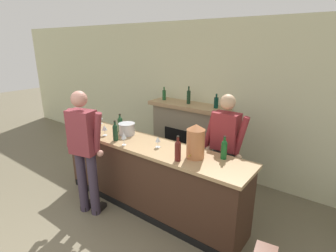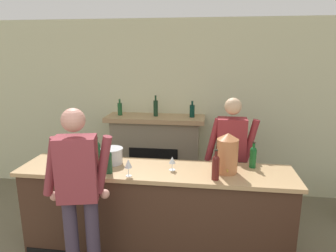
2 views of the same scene
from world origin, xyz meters
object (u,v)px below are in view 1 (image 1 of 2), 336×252
at_px(fireplace_stone, 188,136).
at_px(person_bartender, 224,148).
at_px(wine_glass_by_dispenser, 104,128).
at_px(wine_bottle_rose_blush, 115,132).
at_px(person_customer, 84,149).
at_px(wine_bottle_riesling_slim, 120,124).
at_px(wine_bottle_cabernet_heavy, 224,149).
at_px(ice_bucket_steel, 127,129).
at_px(wine_glass_mid_counter, 158,140).
at_px(wine_glass_front_left, 124,136).
at_px(wine_bottle_port_short, 178,150).
at_px(wine_glass_near_bucket, 100,117).
at_px(copper_dispenser, 196,141).

bearing_deg(fireplace_stone, person_bartender, -34.53).
distance_m(fireplace_stone, wine_glass_by_dispenser, 1.69).
bearing_deg(wine_bottle_rose_blush, fireplace_stone, 82.21).
distance_m(person_customer, wine_bottle_rose_blush, 0.49).
bearing_deg(wine_bottle_riesling_slim, wine_bottle_cabernet_heavy, 1.42).
bearing_deg(wine_bottle_rose_blush, ice_bucket_steel, 101.13).
xyz_separation_m(person_bartender, wine_glass_mid_counter, (-0.67, -0.67, 0.17)).
xyz_separation_m(wine_glass_front_left, wine_glass_by_dispenser, (-0.52, 0.10, -0.02)).
height_order(wine_bottle_port_short, wine_bottle_riesling_slim, wine_bottle_port_short).
height_order(fireplace_stone, ice_bucket_steel, fireplace_stone).
bearing_deg(person_bartender, wine_glass_mid_counter, -134.93).
bearing_deg(wine_bottle_riesling_slim, wine_bottle_port_short, -14.09).
bearing_deg(fireplace_stone, wine_bottle_cabernet_heavy, -43.21).
relative_size(person_customer, wine_bottle_cabernet_heavy, 6.12).
bearing_deg(wine_bottle_port_short, wine_bottle_cabernet_heavy, 42.80).
bearing_deg(wine_glass_near_bucket, wine_bottle_cabernet_heavy, -0.78).
relative_size(copper_dispenser, wine_glass_near_bucket, 2.61).
xyz_separation_m(person_bartender, wine_bottle_rose_blush, (-1.32, -0.84, 0.20)).
xyz_separation_m(fireplace_stone, wine_glass_mid_counter, (0.43, -1.42, 0.46)).
distance_m(copper_dispenser, wine_glass_front_left, 1.03).
relative_size(ice_bucket_steel, wine_glass_mid_counter, 1.65).
xyz_separation_m(person_customer, ice_bucket_steel, (0.09, 0.72, 0.11)).
relative_size(copper_dispenser, wine_bottle_port_short, 1.37).
bearing_deg(wine_glass_front_left, ice_bucket_steel, 130.19).
bearing_deg(wine_bottle_rose_blush, person_bartender, 32.39).
height_order(wine_bottle_cabernet_heavy, wine_glass_near_bucket, wine_bottle_cabernet_heavy).
distance_m(fireplace_stone, person_customer, 2.09).
relative_size(person_customer, ice_bucket_steel, 7.07).
bearing_deg(person_bartender, wine_bottle_port_short, -103.90).
distance_m(person_bartender, wine_glass_mid_counter, 0.96).
xyz_separation_m(ice_bucket_steel, wine_bottle_port_short, (1.16, -0.30, 0.05)).
height_order(copper_dispenser, wine_bottle_cabernet_heavy, copper_dispenser).
distance_m(person_customer, ice_bucket_steel, 0.73).
relative_size(person_customer, copper_dispenser, 4.15).
xyz_separation_m(copper_dispenser, wine_bottle_cabernet_heavy, (0.29, 0.18, -0.09)).
bearing_deg(wine_bottle_rose_blush, wine_bottle_cabernet_heavy, 13.61).
xyz_separation_m(person_customer, wine_glass_near_bucket, (-0.69, 0.84, 0.14)).
distance_m(wine_bottle_port_short, wine_bottle_rose_blush, 1.11).
distance_m(wine_bottle_cabernet_heavy, wine_glass_by_dispenser, 1.84).
bearing_deg(ice_bucket_steel, wine_bottle_riesling_slim, 167.46).
bearing_deg(person_customer, wine_bottle_port_short, 18.66).
bearing_deg(person_customer, copper_dispenser, 24.46).
xyz_separation_m(fireplace_stone, wine_bottle_cabernet_heavy, (1.30, -1.22, 0.48)).
bearing_deg(wine_glass_near_bucket, person_customer, -50.47).
bearing_deg(fireplace_stone, wine_glass_near_bucket, -131.42).
bearing_deg(wine_glass_mid_counter, wine_bottle_riesling_slim, 170.11).
distance_m(ice_bucket_steel, wine_glass_by_dispenser, 0.34).
bearing_deg(ice_bucket_steel, wine_bottle_port_short, -14.35).
distance_m(fireplace_stone, copper_dispenser, 1.82).
bearing_deg(fireplace_stone, wine_glass_by_dispenser, -108.29).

